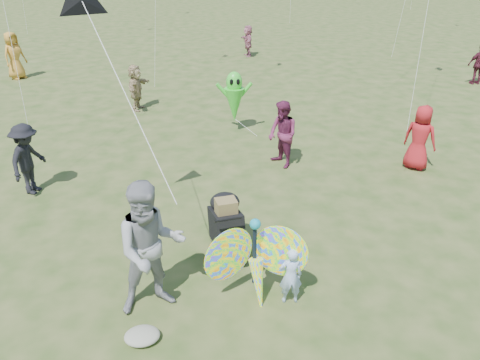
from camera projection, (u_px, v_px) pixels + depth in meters
The scene contains 15 objects.
ground at pixel (262, 283), 7.46m from camera, with size 160.00×160.00×0.00m, color #51592B.
child_girl at pixel (291, 276), 6.88m from camera, with size 0.35×0.23×0.95m, color #A6C0EB.
adult_man at pixel (151, 248), 6.55m from camera, with size 1.00×0.78×2.06m, color gray.
grey_bag at pixel (142, 336), 6.36m from camera, with size 0.49×0.40×0.16m, color gray.
crowd_a at pixel (420, 138), 10.94m from camera, with size 0.76×0.49×1.56m, color #A81A20.
crowd_b at pixel (28, 159), 9.85m from camera, with size 1.01×0.58×1.56m, color black.
crowd_d at pixel (136, 87), 14.91m from camera, with size 1.35×0.43×1.46m, color tan.
crowd_e at pixel (283, 135), 11.04m from camera, with size 0.78×0.61×1.61m, color #682245.
crowd_g at pixel (14, 56), 18.28m from camera, with size 0.89×0.58×1.81m, color #C3862E.
crowd_h at pixel (479, 64), 17.62m from camera, with size 0.89×0.37×1.51m, color #501A28.
crowd_j at pixel (248, 41), 22.09m from camera, with size 1.32×0.42×1.42m, color #A96074.
jogging_stroller at pixel (226, 222), 7.95m from camera, with size 0.61×1.10×1.09m.
butterfly_kite at pixel (256, 263), 6.83m from camera, with size 1.74×0.75×1.60m.
delta_kite_rig at pixel (83, 2), 6.95m from camera, with size 1.75×2.34×2.84m.
alien_kite at pixel (234, 99), 12.99m from camera, with size 1.12×0.69×1.74m.
Camera 1 is at (-0.96, -5.84, 4.85)m, focal length 35.00 mm.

